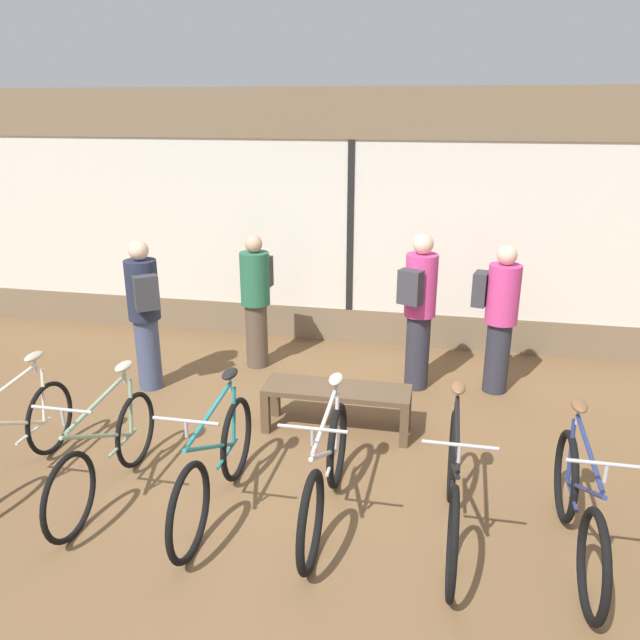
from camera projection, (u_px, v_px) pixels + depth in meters
name	position (u px, v px, depth m)	size (l,w,h in m)	color
ground_plane	(288.00, 478.00, 5.28)	(24.00, 24.00, 0.00)	brown
shop_back_wall	(351.00, 219.00, 7.81)	(12.00, 0.08, 3.20)	#7A664C
bicycle_far_left	(13.00, 441.00, 5.12)	(0.46, 1.69, 1.01)	black
bicycle_left	(106.00, 454.00, 4.93)	(0.46, 1.66, 1.01)	black
bicycle_center_left	(216.00, 467.00, 4.74)	(0.46, 1.71, 1.03)	black
bicycle_center_right	(326.00, 475.00, 4.64)	(0.46, 1.71, 1.03)	black
bicycle_right	(453.00, 489.00, 4.44)	(0.46, 1.79, 1.05)	black
bicycle_far_right	(578.00, 510.00, 4.24)	(0.46, 1.68, 1.03)	black
display_bench	(337.00, 395.00, 5.94)	(1.40, 0.44, 0.45)	brown
customer_near_rack	(256.00, 297.00, 7.31)	(0.36, 0.50, 1.60)	brown
customer_by_window	(419.00, 308.00, 6.67)	(0.46, 0.56, 1.73)	#2D2D38
customer_mid_floor	(145.00, 311.00, 6.68)	(0.52, 0.56, 1.66)	#424C6B
customer_near_bench	(499.00, 315.00, 6.62)	(0.53, 0.41, 1.63)	#2D2D38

